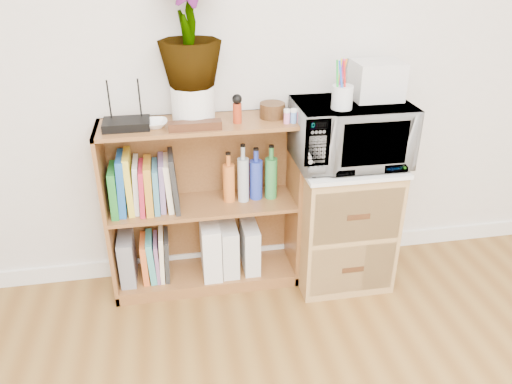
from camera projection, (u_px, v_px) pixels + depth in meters
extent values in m
cube|color=white|center=(263.00, 253.00, 3.02)|extent=(4.00, 0.02, 0.10)
cube|color=brown|center=(204.00, 207.00, 2.65)|extent=(1.00, 0.30, 0.95)
cube|color=#9E7542|center=(341.00, 222.00, 2.76)|extent=(0.50, 0.45, 0.70)
imported|color=white|center=(350.00, 133.00, 2.51)|extent=(0.57, 0.39, 0.31)
cylinder|color=silver|center=(342.00, 97.00, 2.33)|extent=(0.10, 0.10, 0.11)
cube|color=silver|center=(377.00, 80.00, 2.46)|extent=(0.24, 0.20, 0.19)
cube|color=black|center=(127.00, 124.00, 2.35)|extent=(0.22, 0.15, 0.04)
imported|color=white|center=(154.00, 124.00, 2.36)|extent=(0.13, 0.13, 0.03)
cylinder|color=white|center=(193.00, 104.00, 2.40)|extent=(0.21, 0.21, 0.18)
imported|color=#32692A|center=(189.00, 29.00, 2.24)|extent=(0.29, 0.29, 0.53)
cube|color=#341B0E|center=(195.00, 126.00, 2.33)|extent=(0.25, 0.06, 0.04)
cylinder|color=#A22F14|center=(237.00, 113.00, 2.40)|extent=(0.04, 0.04, 0.10)
cylinder|color=#35200E|center=(272.00, 110.00, 2.48)|extent=(0.13, 0.13, 0.07)
cube|color=pink|center=(293.00, 118.00, 2.41)|extent=(0.10, 0.04, 0.05)
cube|color=gray|center=(127.00, 258.00, 2.70)|extent=(0.08, 0.21, 0.27)
cube|color=white|center=(210.00, 247.00, 2.76)|extent=(0.10, 0.25, 0.32)
cube|color=silver|center=(229.00, 247.00, 2.78)|extent=(0.09, 0.23, 0.29)
cube|color=silver|center=(250.00, 246.00, 2.80)|extent=(0.09, 0.22, 0.27)
cube|color=#1F7529|center=(114.00, 189.00, 2.51)|extent=(0.04, 0.20, 0.25)
cube|color=#1A54A1|center=(122.00, 184.00, 2.50)|extent=(0.05, 0.20, 0.30)
cube|color=yellow|center=(129.00, 183.00, 2.51)|extent=(0.03, 0.20, 0.31)
cube|color=silver|center=(136.00, 186.00, 2.52)|extent=(0.04, 0.20, 0.26)
cube|color=#B31E38|center=(142.00, 187.00, 2.53)|extent=(0.04, 0.20, 0.25)
cube|color=#C68623|center=(149.00, 185.00, 2.53)|extent=(0.04, 0.20, 0.26)
cube|color=teal|center=(156.00, 187.00, 2.54)|extent=(0.03, 0.20, 0.24)
cube|color=slate|center=(162.00, 184.00, 2.54)|extent=(0.03, 0.20, 0.26)
cube|color=#FFECC6|center=(168.00, 184.00, 2.55)|extent=(0.04, 0.20, 0.26)
cube|color=#242424|center=(174.00, 180.00, 2.55)|extent=(0.04, 0.20, 0.30)
cylinder|color=orange|center=(229.00, 179.00, 2.60)|extent=(0.06, 0.06, 0.27)
cylinder|color=#AAB8C0|center=(243.00, 174.00, 2.60)|extent=(0.06, 0.06, 0.31)
cylinder|color=#263BB4|center=(257.00, 176.00, 2.62)|extent=(0.07, 0.07, 0.28)
cylinder|color=#328A3F|center=(271.00, 173.00, 2.63)|extent=(0.06, 0.06, 0.29)
cube|color=orange|center=(145.00, 258.00, 2.73)|extent=(0.03, 0.19, 0.24)
cube|color=teal|center=(152.00, 257.00, 2.73)|extent=(0.04, 0.19, 0.25)
cube|color=#865986|center=(157.00, 257.00, 2.74)|extent=(0.02, 0.19, 0.24)
cube|color=#FFEEC6|center=(162.00, 253.00, 2.73)|extent=(0.03, 0.19, 0.28)
cube|color=#252525|center=(167.00, 255.00, 2.74)|extent=(0.03, 0.19, 0.26)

